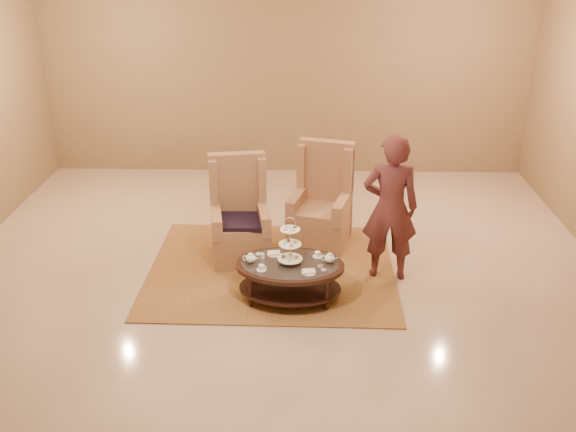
{
  "coord_description": "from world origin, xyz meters",
  "views": [
    {
      "loc": [
        0.3,
        -6.49,
        3.83
      ],
      "look_at": [
        0.13,
        0.2,
        0.83
      ],
      "focal_mm": 40.0,
      "sensor_mm": 36.0,
      "label": 1
    }
  ],
  "objects_px": {
    "armchair_left": "(240,224)",
    "person": "(390,208)",
    "tea_table": "(290,270)",
    "armchair_right": "(322,210)"
  },
  "relations": [
    {
      "from": "person",
      "to": "armchair_right",
      "type": "bearing_deg",
      "value": -47.69
    },
    {
      "from": "person",
      "to": "armchair_left",
      "type": "bearing_deg",
      "value": -12.44
    },
    {
      "from": "tea_table",
      "to": "person",
      "type": "distance_m",
      "value": 1.38
    },
    {
      "from": "armchair_left",
      "to": "person",
      "type": "relative_size",
      "value": 0.74
    },
    {
      "from": "tea_table",
      "to": "person",
      "type": "relative_size",
      "value": 0.7
    },
    {
      "from": "tea_table",
      "to": "armchair_right",
      "type": "xyz_separation_m",
      "value": [
        0.38,
        1.48,
        0.08
      ]
    },
    {
      "from": "armchair_left",
      "to": "person",
      "type": "height_order",
      "value": "person"
    },
    {
      "from": "tea_table",
      "to": "armchair_left",
      "type": "height_order",
      "value": "armchair_left"
    },
    {
      "from": "tea_table",
      "to": "armchair_left",
      "type": "distance_m",
      "value": 1.24
    },
    {
      "from": "tea_table",
      "to": "armchair_right",
      "type": "relative_size",
      "value": 0.93
    }
  ]
}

